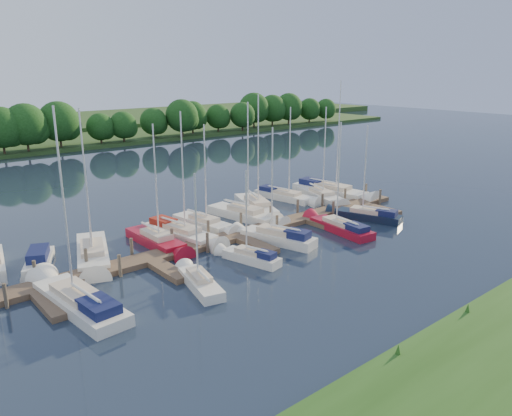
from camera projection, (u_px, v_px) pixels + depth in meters
ground at (302, 267)px, 35.74m from camera, size 260.00×260.00×0.00m
dock at (240, 238)px, 41.08m from camera, size 40.00×6.00×0.40m
mooring_pilings at (231, 230)px, 41.80m from camera, size 38.24×2.84×2.00m
far_shore at (11, 143)px, 91.01m from camera, size 180.00×30.00×0.60m
treeline at (18, 130)px, 79.10m from camera, size 145.92×10.54×8.28m
motorboat at (39, 263)px, 35.61m from camera, size 3.47×5.59×1.57m
sailboat_n_2 at (93, 255)px, 37.16m from camera, size 4.73×9.10×11.50m
sailboat_n_3 at (158, 242)px, 39.84m from camera, size 1.95×7.82×10.17m
sailboat_n_4 at (182, 234)px, 41.63m from camera, size 3.22×8.64×10.91m
sailboat_n_5 at (205, 224)px, 44.42m from camera, size 2.52×7.50×9.51m
sailboat_n_6 at (246, 216)px, 46.78m from camera, size 3.20×8.88×11.29m
sailboat_n_7 at (257, 208)px, 49.46m from camera, size 4.89×9.14×11.80m
sailboat_n_8 at (286, 197)px, 53.65m from camera, size 3.08×8.14×10.19m
sailboat_n_9 at (322, 197)px, 53.71m from camera, size 3.71×8.06×10.25m
sailboat_n_10 at (332, 192)px, 55.64m from camera, size 3.62×10.27×12.88m
sailboat_s_0 at (78, 302)px, 29.70m from camera, size 3.02×9.75×12.23m
sailboat_s_1 at (199, 283)px, 32.40m from camera, size 2.58×6.06×7.87m
sailboat_s_2 at (250, 258)px, 36.53m from camera, size 2.35×5.45×7.17m
sailboat_s_3 at (276, 238)px, 40.58m from camera, size 3.50×7.50×9.79m
sailboat_s_4 at (339, 228)px, 43.40m from camera, size 2.58×7.71×9.75m
sailboat_s_5 at (367, 216)px, 46.62m from camera, size 3.58×7.03×9.16m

